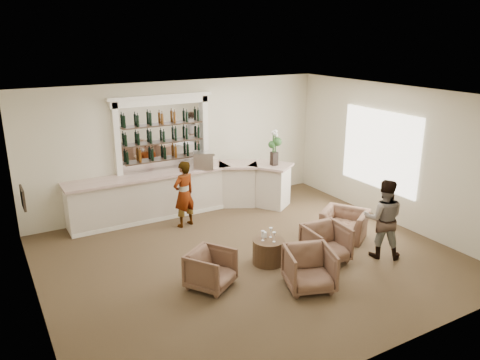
% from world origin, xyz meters
% --- Properties ---
extents(ground, '(8.00, 8.00, 0.00)m').
position_xyz_m(ground, '(0.00, 0.00, 0.00)').
color(ground, brown).
rests_on(ground, ground).
extents(room_shell, '(8.04, 7.02, 3.32)m').
position_xyz_m(room_shell, '(0.16, 0.71, 2.34)').
color(room_shell, beige).
rests_on(room_shell, ground).
extents(bar_counter, '(5.72, 1.80, 1.14)m').
position_xyz_m(bar_counter, '(-0.16, 3.00, 0.57)').
color(bar_counter, beige).
rests_on(bar_counter, ground).
extents(back_bar_alcove, '(2.64, 0.25, 3.00)m').
position_xyz_m(back_bar_alcove, '(-0.50, 3.41, 2.03)').
color(back_bar_alcove, white).
rests_on(back_bar_alcove, ground).
extents(cocktail_table, '(0.64, 0.64, 0.50)m').
position_xyz_m(cocktail_table, '(0.21, -0.34, 0.25)').
color(cocktail_table, '#442E1D').
rests_on(cocktail_table, ground).
extents(sommelier, '(0.67, 0.53, 1.60)m').
position_xyz_m(sommelier, '(-0.48, 2.24, 0.80)').
color(sommelier, gray).
rests_on(sommelier, ground).
extents(guest, '(1.02, 1.00, 1.66)m').
position_xyz_m(guest, '(2.39, -1.24, 0.83)').
color(guest, gray).
rests_on(guest, ground).
extents(armchair_left, '(1.05, 1.05, 0.70)m').
position_xyz_m(armchair_left, '(-1.20, -0.60, 0.35)').
color(armchair_left, brown).
rests_on(armchair_left, ground).
extents(armchair_center, '(1.05, 1.07, 0.77)m').
position_xyz_m(armchair_center, '(0.32, -1.52, 0.38)').
color(armchair_center, brown).
rests_on(armchair_center, ground).
extents(armchair_right, '(0.86, 0.88, 0.75)m').
position_xyz_m(armchair_right, '(1.28, -0.82, 0.37)').
color(armchair_right, brown).
rests_on(armchair_right, ground).
extents(armchair_far, '(1.24, 1.27, 0.63)m').
position_xyz_m(armchair_far, '(2.38, -0.15, 0.31)').
color(armchair_far, brown).
rests_on(armchair_far, ground).
extents(espresso_machine, '(0.61, 0.57, 0.43)m').
position_xyz_m(espresso_machine, '(0.35, 2.92, 1.36)').
color(espresso_machine, silver).
rests_on(espresso_machine, bar_counter).
extents(flower_vase, '(0.25, 0.25, 0.93)m').
position_xyz_m(flower_vase, '(2.08, 2.28, 1.67)').
color(flower_vase, black).
rests_on(flower_vase, bar_counter).
extents(wine_glass_bar_left, '(0.07, 0.07, 0.21)m').
position_xyz_m(wine_glass_bar_left, '(0.35, 3.06, 1.25)').
color(wine_glass_bar_left, white).
rests_on(wine_glass_bar_left, bar_counter).
extents(wine_glass_bar_right, '(0.07, 0.07, 0.21)m').
position_xyz_m(wine_glass_bar_right, '(0.51, 3.04, 1.25)').
color(wine_glass_bar_right, white).
rests_on(wine_glass_bar_right, bar_counter).
extents(wine_glass_tbl_a, '(0.07, 0.07, 0.21)m').
position_xyz_m(wine_glass_tbl_a, '(0.09, -0.31, 0.60)').
color(wine_glass_tbl_a, white).
rests_on(wine_glass_tbl_a, cocktail_table).
extents(wine_glass_tbl_b, '(0.07, 0.07, 0.21)m').
position_xyz_m(wine_glass_tbl_b, '(0.31, -0.26, 0.60)').
color(wine_glass_tbl_b, white).
rests_on(wine_glass_tbl_b, cocktail_table).
extents(wine_glass_tbl_c, '(0.07, 0.07, 0.21)m').
position_xyz_m(wine_glass_tbl_c, '(0.25, -0.47, 0.60)').
color(wine_glass_tbl_c, white).
rests_on(wine_glass_tbl_c, cocktail_table).
extents(napkin_holder, '(0.08, 0.08, 0.12)m').
position_xyz_m(napkin_holder, '(0.19, -0.20, 0.56)').
color(napkin_holder, white).
rests_on(napkin_holder, cocktail_table).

